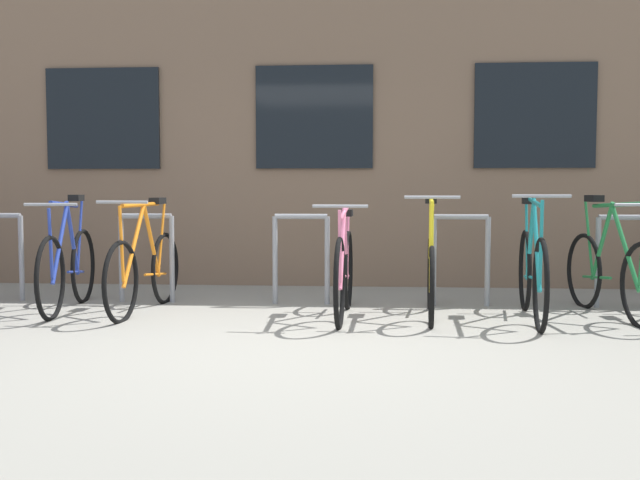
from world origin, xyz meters
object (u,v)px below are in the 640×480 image
bicycle_teal (532,271)px  bicycle_pink (344,272)px  bicycle_blue (68,267)px  bicycle_yellow (431,273)px  bicycle_orange (145,269)px  bicycle_green (611,272)px

bicycle_teal → bicycle_pink: 1.58m
bicycle_blue → bicycle_pink: 2.52m
bicycle_yellow → bicycle_orange: bearing=178.5°
bicycle_orange → bicycle_blue: size_ratio=1.04×
bicycle_teal → bicycle_orange: bicycle_teal is taller
bicycle_yellow → bicycle_pink: bicycle_yellow is taller
bicycle_blue → bicycle_green: same height
bicycle_yellow → bicycle_blue: 3.25m
bicycle_teal → bicycle_blue: 4.09m
bicycle_yellow → bicycle_pink: (-0.74, -0.09, 0.01)m
bicycle_green → bicycle_blue: bearing=180.0°
bicycle_orange → bicycle_green: 4.06m
bicycle_blue → bicycle_green: 4.78m
bicycle_teal → bicycle_pink: (-1.58, -0.01, -0.01)m
bicycle_pink → bicycle_green: bearing=4.8°
bicycle_yellow → bicycle_pink: size_ratio=0.95×
bicycle_yellow → bicycle_blue: bearing=178.2°
bicycle_orange → bicycle_pink: size_ratio=1.03×
bicycle_yellow → bicycle_blue: bicycle_yellow is taller
bicycle_yellow → bicycle_green: bearing=3.8°
bicycle_green → bicycle_yellow: bearing=-176.2°
bicycle_yellow → bicycle_orange: 2.53m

